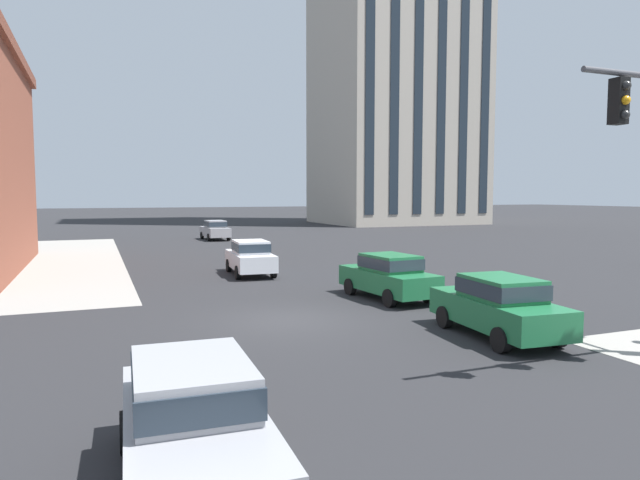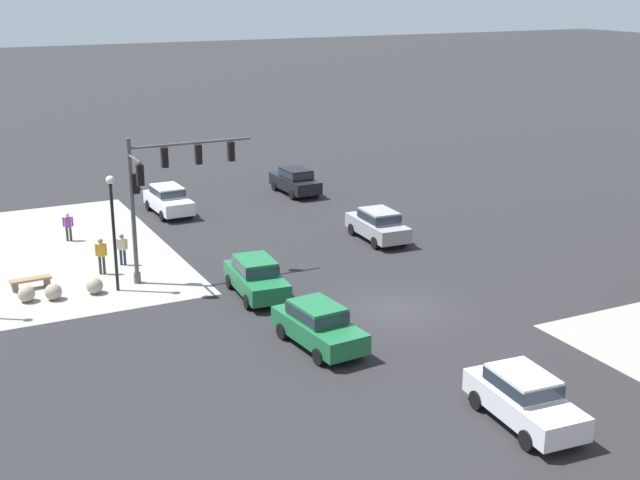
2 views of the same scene
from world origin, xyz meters
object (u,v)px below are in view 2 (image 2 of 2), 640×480
at_px(pedestrian_near_bench, 101,254).
at_px(street_lamp_corner_near, 113,219).
at_px(car_main_southbound_far, 256,276).
at_px(traffic_signal_main, 160,184).
at_px(bollard_sphere_curb_c, 26,294).
at_px(pedestrian_by_lamp, 122,248).
at_px(car_main_northbound_far, 378,224).
at_px(bollard_sphere_curb_a, 95,286).
at_px(bollard_sphere_curb_b, 53,292).
at_px(car_parked_curb, 318,324).
at_px(pedestrian_walking_east, 68,225).
at_px(car_cross_eastbound, 295,180).
at_px(car_main_southbound_near, 524,396).
at_px(bench_near_signal, 31,282).
at_px(car_cross_westbound, 168,199).

bearing_deg(pedestrian_near_bench, street_lamp_corner_near, 92.49).
height_order(street_lamp_corner_near, car_main_southbound_far, street_lamp_corner_near).
distance_m(traffic_signal_main, bollard_sphere_curb_c, 7.48).
xyz_separation_m(pedestrian_by_lamp, car_main_northbound_far, (-13.23, 1.95, 0.02)).
distance_m(bollard_sphere_curb_a, bollard_sphere_curb_b, 1.78).
bearing_deg(car_parked_curb, street_lamp_corner_near, -60.45).
height_order(car_main_northbound_far, car_main_southbound_far, same).
relative_size(bollard_sphere_curb_b, pedestrian_walking_east, 0.47).
distance_m(pedestrian_by_lamp, car_parked_curb, 13.56).
distance_m(bollard_sphere_curb_b, car_cross_eastbound, 21.65).
bearing_deg(pedestrian_walking_east, car_main_southbound_far, 115.72).
bearing_deg(traffic_signal_main, pedestrian_walking_east, -71.41).
relative_size(traffic_signal_main, bollard_sphere_curb_a, 9.22).
bearing_deg(bollard_sphere_curb_a, car_main_southbound_near, 118.32).
bearing_deg(bollard_sphere_curb_a, bench_near_signal, -38.16).
distance_m(traffic_signal_main, pedestrian_near_bench, 4.80).
bearing_deg(car_main_southbound_near, pedestrian_near_bench, -66.81).
bearing_deg(car_main_southbound_far, car_main_southbound_near, 102.58).
height_order(pedestrian_near_bench, pedestrian_walking_east, pedestrian_near_bench).
height_order(car_main_southbound_near, car_main_southbound_far, same).
bearing_deg(bollard_sphere_curb_b, bench_near_signal, -70.64).
relative_size(car_main_northbound_far, car_cross_eastbound, 1.01).
bearing_deg(bollard_sphere_curb_b, pedestrian_near_bench, -137.65).
distance_m(street_lamp_corner_near, car_main_southbound_far, 6.74).
xyz_separation_m(pedestrian_near_bench, pedestrian_walking_east, (0.37, -6.18, -0.15)).
height_order(bollard_sphere_curb_b, street_lamp_corner_near, street_lamp_corner_near).
xyz_separation_m(car_cross_eastbound, car_cross_westbound, (8.84, 1.13, 0.00)).
relative_size(bench_near_signal, car_main_southbound_far, 0.40).
height_order(pedestrian_by_lamp, car_cross_westbound, car_cross_westbound).
height_order(pedestrian_near_bench, pedestrian_by_lamp, pedestrian_near_bench).
height_order(bollard_sphere_curb_b, car_main_southbound_far, car_main_southbound_far).
bearing_deg(bench_near_signal, car_cross_eastbound, -149.26).
bearing_deg(pedestrian_walking_east, bollard_sphere_curb_b, 75.05).
bearing_deg(car_cross_eastbound, bollard_sphere_curb_b, 35.96).
bearing_deg(street_lamp_corner_near, car_main_southbound_near, 115.83).
xyz_separation_m(car_main_southbound_near, car_cross_eastbound, (-6.24, -30.37, 0.00)).
bearing_deg(car_main_northbound_far, bollard_sphere_curb_a, 5.20).
height_order(bollard_sphere_curb_a, car_main_northbound_far, car_main_northbound_far).
bearing_deg(car_cross_westbound, bollard_sphere_curb_b, 53.15).
bearing_deg(bench_near_signal, car_cross_westbound, -133.97).
bearing_deg(traffic_signal_main, pedestrian_by_lamp, -68.07).
height_order(pedestrian_walking_east, car_cross_westbound, car_cross_westbound).
distance_m(bollard_sphere_curb_a, car_main_northbound_far, 15.41).
height_order(bollard_sphere_curb_a, street_lamp_corner_near, street_lamp_corner_near).
relative_size(bollard_sphere_curb_c, bench_near_signal, 0.40).
distance_m(bollard_sphere_curb_b, car_cross_westbound, 14.48).
bearing_deg(bollard_sphere_curb_b, traffic_signal_main, -176.56).
distance_m(bollard_sphere_curb_b, pedestrian_by_lamp, 5.14).
bearing_deg(bollard_sphere_curb_b, car_main_southbound_near, 122.57).
height_order(bollard_sphere_curb_c, car_parked_curb, car_parked_curb).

